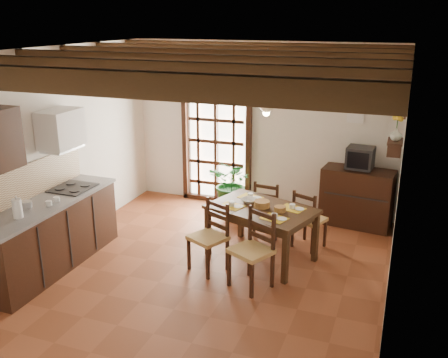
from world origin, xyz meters
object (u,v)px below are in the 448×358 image
at_px(kitchen_counter, 50,234).
at_px(potted_plant, 233,184).
at_px(chair_far_right, 308,230).
at_px(dining_table, 262,214).
at_px(pendant_lamp, 266,107).
at_px(chair_near_left, 209,249).
at_px(crt_tv, 360,158).
at_px(chair_far_left, 269,218).
at_px(chair_near_right, 252,264).
at_px(sideboard, 357,197).

distance_m(kitchen_counter, potted_plant, 2.96).
bearing_deg(chair_far_right, dining_table, 68.26).
bearing_deg(kitchen_counter, pendant_lamp, 27.29).
xyz_separation_m(chair_near_left, chair_far_right, (1.09, 1.11, -0.02)).
distance_m(kitchen_counter, crt_tv, 4.62).
relative_size(kitchen_counter, chair_far_left, 2.58).
height_order(kitchen_counter, chair_near_left, kitchen_counter).
distance_m(chair_far_right, crt_tv, 1.46).
bearing_deg(chair_near_right, chair_near_left, -171.92).
bearing_deg(dining_table, chair_far_right, 64.02).
bearing_deg(chair_far_right, chair_near_right, 94.37).
height_order(dining_table, pendant_lamp, pendant_lamp).
height_order(chair_near_left, chair_far_left, chair_near_left).
distance_m(chair_near_left, chair_near_right, 0.68).
relative_size(chair_far_left, chair_far_right, 1.01).
bearing_deg(dining_table, sideboard, 74.58).
relative_size(sideboard, pendant_lamp, 1.28).
xyz_separation_m(kitchen_counter, chair_near_right, (2.63, 0.43, -0.17)).
xyz_separation_m(dining_table, potted_plant, (-0.84, 1.24, -0.08)).
xyz_separation_m(chair_far_left, sideboard, (1.19, 0.86, 0.19)).
relative_size(chair_far_right, sideboard, 0.80).
relative_size(chair_near_left, chair_far_left, 1.06).
relative_size(chair_near_right, crt_tv, 2.29).
bearing_deg(potted_plant, chair_near_right, -64.70).
height_order(sideboard, potted_plant, potted_plant).
distance_m(chair_near_left, crt_tv, 2.84).
xyz_separation_m(chair_near_right, chair_far_left, (-0.21, 1.54, -0.03)).
xyz_separation_m(chair_far_right, sideboard, (0.54, 1.07, 0.19)).
bearing_deg(kitchen_counter, chair_far_left, 39.17).
bearing_deg(kitchen_counter, dining_table, 25.47).
bearing_deg(dining_table, kitchen_counter, -136.20).
bearing_deg(pendant_lamp, kitchen_counter, -152.71).
relative_size(dining_table, crt_tv, 3.71).
bearing_deg(chair_near_right, sideboard, 94.12).
distance_m(chair_near_right, crt_tv, 2.70).
relative_size(chair_far_left, sideboard, 0.81).
distance_m(dining_table, chair_near_left, 0.85).
bearing_deg(dining_table, crt_tv, 74.49).
bearing_deg(chair_near_left, chair_far_right, 71.26).
relative_size(dining_table, chair_near_left, 1.70).
height_order(chair_near_right, chair_far_left, chair_near_right).
height_order(crt_tv, pendant_lamp, pendant_lamp).
relative_size(chair_far_left, pendant_lamp, 1.03).
xyz_separation_m(chair_far_left, chair_far_right, (0.64, -0.21, -0.00)).
xyz_separation_m(kitchen_counter, chair_far_right, (3.06, 1.76, -0.20)).
distance_m(kitchen_counter, pendant_lamp, 3.26).
bearing_deg(pendant_lamp, chair_far_left, 98.61).
relative_size(kitchen_counter, dining_table, 1.43).
xyz_separation_m(dining_table, pendant_lamp, (0.00, 0.10, 1.43)).
distance_m(chair_far_left, potted_plant, 0.93).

